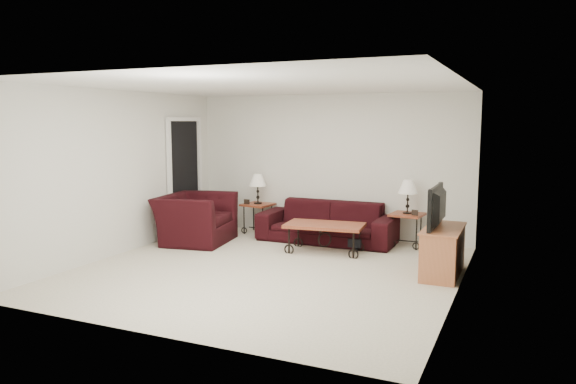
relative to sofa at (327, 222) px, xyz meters
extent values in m
plane|color=beige|center=(-0.14, -2.02, -0.34)|extent=(5.00, 5.00, 0.00)
cube|color=silver|center=(-0.14, 0.48, 0.91)|extent=(5.00, 0.02, 2.50)
cube|color=silver|center=(-0.14, -4.52, 0.91)|extent=(5.00, 0.02, 2.50)
cube|color=silver|center=(-2.64, -2.02, 0.91)|extent=(0.02, 5.00, 2.50)
cube|color=silver|center=(2.36, -2.02, 0.91)|extent=(0.02, 5.00, 2.50)
plane|color=white|center=(-0.14, -2.02, 2.16)|extent=(5.00, 5.00, 0.00)
cube|color=black|center=(-2.61, -0.37, 0.68)|extent=(0.08, 0.94, 2.04)
imported|color=black|center=(0.00, 0.00, 0.00)|extent=(2.30, 0.90, 0.67)
cube|color=#9A4327|center=(-1.40, 0.18, -0.07)|extent=(0.55, 0.55, 0.54)
cube|color=#9A4327|center=(1.32, 0.18, -0.06)|extent=(0.55, 0.55, 0.55)
cube|color=black|center=(-1.55, 0.03, 0.25)|extent=(0.11, 0.02, 0.09)
cube|color=black|center=(1.47, 0.03, 0.26)|extent=(0.11, 0.05, 0.09)
cube|color=#9A4327|center=(0.22, -0.73, -0.11)|extent=(1.26, 0.77, 0.45)
imported|color=black|center=(-2.01, -0.94, 0.07)|extent=(1.26, 1.39, 0.81)
cube|color=#C87019|center=(-1.86, -0.99, 0.18)|extent=(0.15, 0.38, 0.37)
cube|color=#B96B44|center=(2.09, -1.29, -0.02)|extent=(0.44, 1.07, 0.64)
imported|color=black|center=(2.07, -1.29, 0.58)|extent=(0.13, 0.96, 0.55)
ellipsoid|color=black|center=(0.69, -0.54, -0.13)|extent=(0.36, 0.30, 0.41)
camera|label=1|loc=(3.05, -8.54, 1.69)|focal=33.85mm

